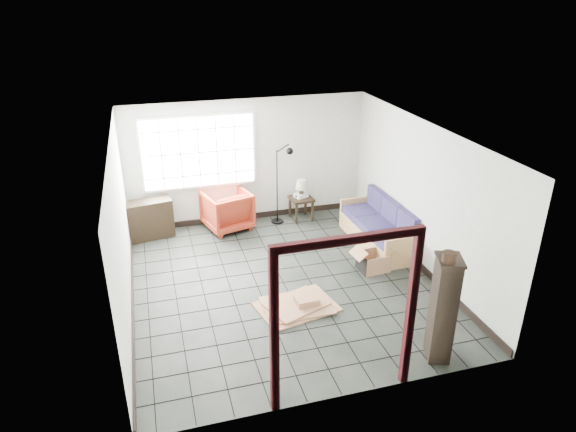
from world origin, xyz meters
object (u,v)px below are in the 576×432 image
object	(u,v)px
futon_sofa	(381,229)
tall_shelf	(443,308)
side_table	(301,201)
armchair	(227,208)

from	to	relation	value
futon_sofa	tall_shelf	world-z (taller)	tall_shelf
side_table	tall_shelf	size ratio (longest dim) A/B	0.33
futon_sofa	armchair	world-z (taller)	armchair
armchair	tall_shelf	xyz separation A→B (m)	(2.05, -4.80, 0.33)
tall_shelf	futon_sofa	bearing A→B (deg)	97.20
futon_sofa	tall_shelf	xyz separation A→B (m)	(-0.70, -3.27, 0.46)
futon_sofa	side_table	xyz separation A→B (m)	(-1.15, 1.53, 0.10)
side_table	armchair	bearing A→B (deg)	180.00
armchair	tall_shelf	size ratio (longest dim) A/B	0.59
armchair	side_table	bearing A→B (deg)	164.22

